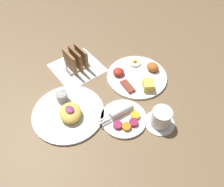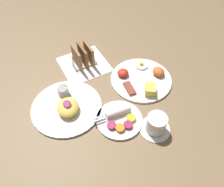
{
  "view_description": "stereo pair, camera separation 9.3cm",
  "coord_description": "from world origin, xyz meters",
  "px_view_note": "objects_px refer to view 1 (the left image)",
  "views": [
    {
      "loc": [
        0.51,
        -0.34,
        0.74
      ],
      "look_at": [
        0.04,
        0.02,
        0.03
      ],
      "focal_mm": 35.0,
      "sensor_mm": 36.0,
      "label": 1
    },
    {
      "loc": [
        0.56,
        -0.26,
        0.74
      ],
      "look_at": [
        0.04,
        0.02,
        0.03
      ],
      "focal_mm": 35.0,
      "sensor_mm": 36.0,
      "label": 2
    }
  ],
  "objects_px": {
    "toast_rack": "(76,60)",
    "coffee_cup": "(161,118)",
    "plate_condiments": "(124,117)",
    "plate_foreground": "(68,111)",
    "plate_breakfast": "(138,76)"
  },
  "relations": [
    {
      "from": "toast_rack",
      "to": "coffee_cup",
      "type": "xyz_separation_m",
      "value": [
        0.47,
        0.09,
        -0.02
      ]
    },
    {
      "from": "coffee_cup",
      "to": "plate_condiments",
      "type": "bearing_deg",
      "value": -135.68
    },
    {
      "from": "plate_condiments",
      "to": "plate_foreground",
      "type": "distance_m",
      "value": 0.23
    },
    {
      "from": "plate_condiments",
      "to": "plate_foreground",
      "type": "xyz_separation_m",
      "value": [
        -0.16,
        -0.16,
        0.0
      ]
    },
    {
      "from": "plate_breakfast",
      "to": "toast_rack",
      "type": "xyz_separation_m",
      "value": [
        -0.23,
        -0.19,
        0.04
      ]
    },
    {
      "from": "plate_foreground",
      "to": "plate_breakfast",
      "type": "bearing_deg",
      "value": 86.73
    },
    {
      "from": "plate_breakfast",
      "to": "toast_rack",
      "type": "bearing_deg",
      "value": -140.28
    },
    {
      "from": "plate_breakfast",
      "to": "plate_condiments",
      "type": "distance_m",
      "value": 0.25
    },
    {
      "from": "plate_foreground",
      "to": "coffee_cup",
      "type": "xyz_separation_m",
      "value": [
        0.26,
        0.26,
        0.02
      ]
    },
    {
      "from": "plate_breakfast",
      "to": "plate_foreground",
      "type": "relative_size",
      "value": 0.96
    },
    {
      "from": "coffee_cup",
      "to": "plate_breakfast",
      "type": "bearing_deg",
      "value": 157.23
    },
    {
      "from": "plate_condiments",
      "to": "toast_rack",
      "type": "bearing_deg",
      "value": 178.14
    },
    {
      "from": "plate_condiments",
      "to": "toast_rack",
      "type": "xyz_separation_m",
      "value": [
        -0.37,
        0.01,
        0.04
      ]
    },
    {
      "from": "plate_condiments",
      "to": "coffee_cup",
      "type": "relative_size",
      "value": 1.6
    },
    {
      "from": "plate_breakfast",
      "to": "plate_condiments",
      "type": "height_order",
      "value": "plate_breakfast"
    }
  ]
}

